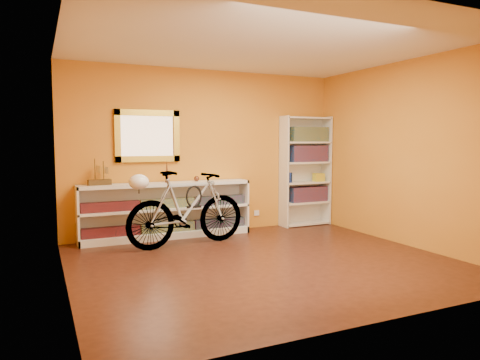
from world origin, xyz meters
name	(u,v)px	position (x,y,z in m)	size (l,w,h in m)	color
floor	(264,262)	(0.00, 0.00, -0.01)	(4.50, 4.00, 0.01)	black
ceiling	(265,44)	(0.00, 0.00, 2.60)	(4.50, 4.00, 0.01)	silver
back_wall	(206,152)	(0.00, 2.00, 1.30)	(4.50, 0.01, 2.60)	orange
left_wall	(62,159)	(-2.25, 0.00, 1.30)	(0.01, 4.00, 2.60)	orange
right_wall	(406,153)	(2.25, 0.00, 1.30)	(0.01, 4.00, 2.60)	orange
gilt_mirror	(148,136)	(-0.95, 1.97, 1.55)	(0.98, 0.06, 0.78)	olive
wall_socket	(257,213)	(0.90, 1.99, 0.25)	(0.09, 0.01, 0.09)	silver
console_unit	(167,210)	(-0.71, 1.81, 0.42)	(2.60, 0.35, 0.85)	silver
cd_row_lower	(168,227)	(-0.71, 1.79, 0.17)	(2.50, 0.13, 0.14)	black
cd_row_upper	(167,203)	(-0.71, 1.79, 0.54)	(2.50, 0.13, 0.14)	navy
model_ship	(99,172)	(-1.68, 1.81, 1.04)	(0.32, 0.12, 0.38)	#3A2710
toy_car	(135,184)	(-1.18, 1.81, 0.85)	(0.00, 0.00, 0.00)	black
bronze_ornament	(167,171)	(-0.70, 1.81, 1.02)	(0.06, 0.06, 0.35)	brown
decorative_orb	(197,179)	(-0.23, 1.81, 0.89)	(0.08, 0.08, 0.08)	brown
bookcase	(305,171)	(1.78, 1.84, 0.95)	(0.90, 0.30, 1.90)	silver
book_row_a	(308,194)	(1.83, 1.84, 0.55)	(0.70, 0.22, 0.26)	maroon
book_row_b	(308,154)	(1.83, 1.84, 1.25)	(0.70, 0.22, 0.28)	maroon
book_row_c	(308,134)	(1.83, 1.84, 1.59)	(0.70, 0.22, 0.25)	navy
travel_mug	(290,178)	(1.46, 1.82, 0.85)	(0.08, 0.08, 0.17)	#162D98
red_tin	(295,136)	(1.58, 1.87, 1.56)	(0.15, 0.15, 0.19)	maroon
yellow_bag	(319,177)	(2.03, 1.80, 0.84)	(0.18, 0.12, 0.14)	gold
bicycle	(187,208)	(-0.59, 1.20, 0.53)	(1.81, 0.47, 1.07)	silver
helmet	(139,182)	(-1.27, 1.11, 0.94)	(0.27, 0.25, 0.20)	white
u_lock	(194,196)	(-0.48, 1.22, 0.69)	(0.24, 0.24, 0.03)	black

